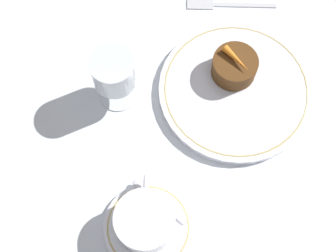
{
  "coord_description": "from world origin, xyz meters",
  "views": [
    {
      "loc": [
        -0.34,
        0.1,
        0.75
      ],
      "look_at": [
        -0.07,
        0.1,
        0.04
      ],
      "focal_mm": 50.0,
      "sensor_mm": 36.0,
      "label": 1
    }
  ],
  "objects_px": {
    "wine_glass": "(114,74)",
    "fork": "(221,4)",
    "coffee_cup": "(145,221)",
    "dinner_plate": "(236,90)",
    "dessert_cake": "(234,66)"
  },
  "relations": [
    {
      "from": "wine_glass",
      "to": "fork",
      "type": "distance_m",
      "value": 0.28
    },
    {
      "from": "coffee_cup",
      "to": "fork",
      "type": "distance_m",
      "value": 0.44
    },
    {
      "from": "dinner_plate",
      "to": "dessert_cake",
      "type": "xyz_separation_m",
      "value": [
        0.03,
        0.0,
        0.03
      ]
    },
    {
      "from": "fork",
      "to": "dessert_cake",
      "type": "relative_size",
      "value": 2.18
    },
    {
      "from": "coffee_cup",
      "to": "fork",
      "type": "xyz_separation_m",
      "value": [
        0.42,
        -0.13,
        -0.03
      ]
    },
    {
      "from": "coffee_cup",
      "to": "dessert_cake",
      "type": "xyz_separation_m",
      "value": [
        0.27,
        -0.15,
        -0.0
      ]
    },
    {
      "from": "dinner_plate",
      "to": "coffee_cup",
      "type": "height_order",
      "value": "coffee_cup"
    },
    {
      "from": "wine_glass",
      "to": "dessert_cake",
      "type": "height_order",
      "value": "wine_glass"
    },
    {
      "from": "coffee_cup",
      "to": "wine_glass",
      "type": "relative_size",
      "value": 1.07
    },
    {
      "from": "wine_glass",
      "to": "dessert_cake",
      "type": "bearing_deg",
      "value": -79.09
    },
    {
      "from": "dinner_plate",
      "to": "wine_glass",
      "type": "distance_m",
      "value": 0.22
    },
    {
      "from": "dinner_plate",
      "to": "wine_glass",
      "type": "height_order",
      "value": "wine_glass"
    },
    {
      "from": "dessert_cake",
      "to": "dinner_plate",
      "type": "bearing_deg",
      "value": -172.92
    },
    {
      "from": "coffee_cup",
      "to": "wine_glass",
      "type": "bearing_deg",
      "value": 13.66
    },
    {
      "from": "dinner_plate",
      "to": "coffee_cup",
      "type": "relative_size",
      "value": 2.26
    }
  ]
}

